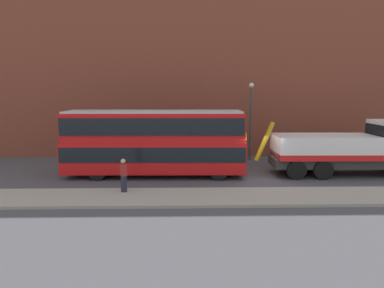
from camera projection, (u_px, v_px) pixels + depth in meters
ground_plane at (259, 177)px, 20.75m from camera, size 120.00×120.00×0.00m
near_kerb at (277, 197)px, 16.59m from camera, size 60.00×2.80×0.15m
building_facade at (242, 55)px, 26.71m from camera, size 60.00×1.50×16.00m
recovery_tow_truck at (352, 147)px, 20.97m from camera, size 10.16×2.79×3.67m
double_decker_bus at (154, 140)px, 20.64m from camera, size 11.08×2.73×4.06m
pedestrian_onlooker at (124, 176)px, 17.03m from camera, size 0.41×0.47×1.71m
street_lamp at (251, 115)px, 25.27m from camera, size 0.36×0.36×5.83m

